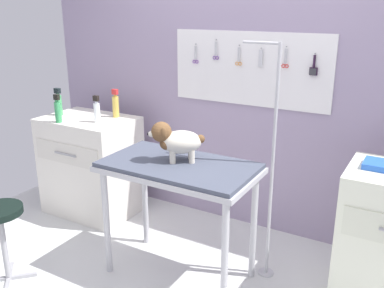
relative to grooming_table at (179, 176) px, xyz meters
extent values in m
cube|color=#9888A6|center=(0.09, 0.97, 0.40)|extent=(4.00, 0.06, 2.30)
cube|color=white|center=(0.09, 0.93, 0.60)|extent=(1.32, 0.02, 0.58)
cylinder|color=gray|center=(-0.39, 0.92, 0.77)|extent=(0.01, 0.02, 0.01)
cube|color=silver|center=(-0.40, 0.91, 0.70)|extent=(0.01, 0.00, 0.11)
cube|color=silver|center=(-0.38, 0.91, 0.70)|extent=(0.01, 0.00, 0.11)
torus|color=#6D3493|center=(-0.40, 0.91, 0.63)|extent=(0.03, 0.01, 0.03)
torus|color=#6D3493|center=(-0.38, 0.91, 0.63)|extent=(0.03, 0.01, 0.03)
cylinder|color=gray|center=(-0.20, 0.92, 0.81)|extent=(0.01, 0.02, 0.01)
cube|color=silver|center=(-0.21, 0.91, 0.74)|extent=(0.01, 0.00, 0.11)
cube|color=silver|center=(-0.19, 0.91, 0.74)|extent=(0.01, 0.00, 0.11)
torus|color=#64368F|center=(-0.21, 0.91, 0.67)|extent=(0.03, 0.01, 0.03)
torus|color=#64368F|center=(-0.19, 0.91, 0.67)|extent=(0.03, 0.01, 0.03)
cylinder|color=gray|center=(0.00, 0.92, 0.78)|extent=(0.01, 0.02, 0.01)
cube|color=silver|center=(0.00, 0.91, 0.71)|extent=(0.01, 0.00, 0.11)
cube|color=silver|center=(0.01, 0.91, 0.71)|extent=(0.01, 0.00, 0.11)
torus|color=orange|center=(-0.01, 0.91, 0.64)|extent=(0.03, 0.01, 0.03)
torus|color=orange|center=(0.01, 0.91, 0.64)|extent=(0.03, 0.01, 0.03)
cylinder|color=gray|center=(0.18, 0.92, 0.77)|extent=(0.01, 0.02, 0.01)
cube|color=silver|center=(0.18, 0.91, 0.69)|extent=(0.03, 0.01, 0.13)
cylinder|color=gray|center=(0.38, 0.92, 0.79)|extent=(0.01, 0.02, 0.01)
cube|color=silver|center=(0.38, 0.91, 0.72)|extent=(0.01, 0.00, 0.11)
cube|color=silver|center=(0.39, 0.91, 0.72)|extent=(0.01, 0.00, 0.11)
torus|color=red|center=(0.37, 0.91, 0.65)|extent=(0.03, 0.01, 0.03)
torus|color=red|center=(0.40, 0.91, 0.65)|extent=(0.03, 0.01, 0.03)
cylinder|color=gray|center=(0.60, 0.92, 0.75)|extent=(0.01, 0.02, 0.01)
cylinder|color=#2A162F|center=(0.60, 0.91, 0.69)|extent=(0.02, 0.02, 0.09)
cube|color=#2A162F|center=(0.60, 0.91, 0.62)|extent=(0.06, 0.02, 0.06)
cube|color=#333338|center=(0.60, 0.89, 0.62)|extent=(0.05, 0.01, 0.05)
cylinder|color=#B7B7BC|center=(-0.46, -0.23, -0.36)|extent=(0.04, 0.04, 0.78)
cylinder|color=#B7B7BC|center=(0.46, -0.23, -0.36)|extent=(0.04, 0.04, 0.78)
cylinder|color=#B7B7BC|center=(-0.46, 0.23, -0.36)|extent=(0.04, 0.04, 0.78)
cylinder|color=#B7B7BC|center=(0.46, 0.23, -0.36)|extent=(0.04, 0.04, 0.78)
cube|color=#B7B7BC|center=(0.00, 0.00, 0.05)|extent=(1.03, 0.57, 0.03)
cube|color=#454B5B|center=(0.00, 0.00, 0.08)|extent=(1.00, 0.56, 0.03)
cylinder|color=#B7B7BC|center=(0.54, 0.31, -0.75)|extent=(0.11, 0.11, 0.01)
cylinder|color=#B7B7BC|center=(0.54, 0.31, 0.06)|extent=(0.02, 0.02, 1.62)
cylinder|color=#B7B7BC|center=(0.42, 0.31, 0.86)|extent=(0.24, 0.02, 0.02)
cylinder|color=silver|center=(-0.03, -0.02, 0.14)|extent=(0.04, 0.04, 0.09)
cylinder|color=silver|center=(-0.08, 0.05, 0.14)|extent=(0.04, 0.04, 0.09)
cylinder|color=silver|center=(0.07, 0.05, 0.14)|extent=(0.04, 0.04, 0.09)
cylinder|color=silver|center=(0.03, 0.12, 0.14)|extent=(0.04, 0.04, 0.09)
ellipsoid|color=silver|center=(-0.01, 0.04, 0.22)|extent=(0.32, 0.29, 0.15)
ellipsoid|color=brown|center=(-0.09, -0.01, 0.22)|extent=(0.14, 0.15, 0.08)
sphere|color=brown|center=(-0.11, -0.03, 0.30)|extent=(0.13, 0.13, 0.13)
ellipsoid|color=silver|center=(-0.16, -0.06, 0.28)|extent=(0.08, 0.08, 0.04)
sphere|color=black|center=(-0.18, -0.07, 0.28)|extent=(0.02, 0.02, 0.02)
ellipsoid|color=brown|center=(-0.07, -0.07, 0.31)|extent=(0.05, 0.05, 0.07)
ellipsoid|color=brown|center=(-0.13, 0.03, 0.31)|extent=(0.05, 0.05, 0.07)
sphere|color=brown|center=(0.10, 0.11, 0.24)|extent=(0.06, 0.06, 0.06)
cube|color=silver|center=(-1.22, 0.45, -0.31)|extent=(0.80, 0.56, 0.89)
cube|color=silver|center=(-1.22, 0.17, -0.11)|extent=(0.70, 0.01, 0.18)
cylinder|color=#99999E|center=(-1.22, 0.16, -0.11)|extent=(0.24, 0.02, 0.02)
cylinder|color=#9E9EA3|center=(-1.00, -0.66, -0.50)|extent=(0.04, 0.04, 0.51)
cube|color=#9E9EA3|center=(-0.93, -0.60, -0.74)|extent=(0.15, 0.15, 0.02)
cube|color=#9E9EA3|center=(-1.06, -0.60, -0.74)|extent=(0.15, 0.15, 0.02)
cube|color=#9E9EA3|center=(-0.93, -0.73, -0.74)|extent=(0.15, 0.15, 0.02)
cylinder|color=#3A9C5A|center=(-1.32, 0.22, 0.22)|extent=(0.05, 0.05, 0.17)
cylinder|color=#3A9C5A|center=(-1.32, 0.22, 0.32)|extent=(0.02, 0.02, 0.02)
cube|color=black|center=(-1.32, 0.22, 0.35)|extent=(0.05, 0.03, 0.04)
cylinder|color=#46A55F|center=(-1.51, 0.40, 0.23)|extent=(0.06, 0.06, 0.18)
cylinder|color=#46A55F|center=(-1.51, 0.40, 0.33)|extent=(0.03, 0.03, 0.02)
cube|color=black|center=(-1.51, 0.40, 0.36)|extent=(0.05, 0.03, 0.04)
cylinder|color=white|center=(-1.04, 0.39, 0.22)|extent=(0.05, 0.05, 0.16)
cylinder|color=white|center=(-1.04, 0.39, 0.31)|extent=(0.02, 0.02, 0.02)
cube|color=black|center=(-1.04, 0.39, 0.34)|extent=(0.05, 0.03, 0.04)
cylinder|color=gold|center=(-1.02, 0.61, 0.23)|extent=(0.06, 0.06, 0.18)
cylinder|color=gold|center=(-1.02, 0.61, 0.33)|extent=(0.03, 0.03, 0.02)
cube|color=red|center=(-1.02, 0.61, 0.36)|extent=(0.05, 0.03, 0.04)
camera|label=1|loc=(1.39, -2.23, 1.08)|focal=39.98mm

